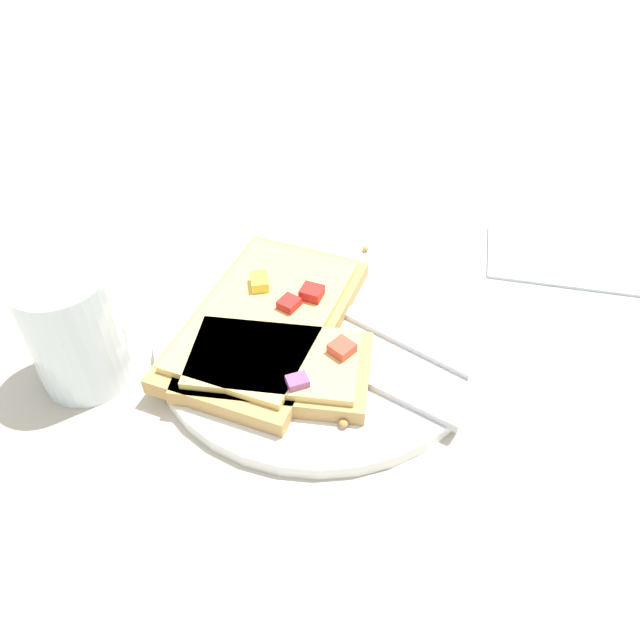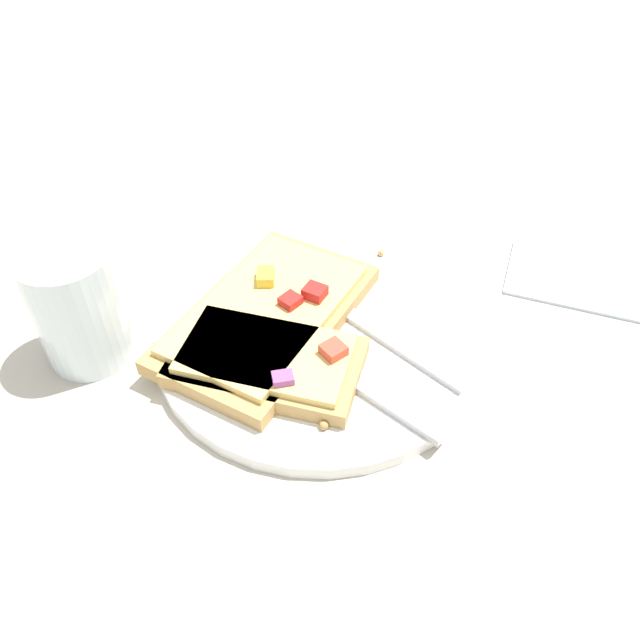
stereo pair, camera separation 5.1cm
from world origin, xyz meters
TOP-DOWN VIEW (x-y plane):
  - ground_plane at (0.00, 0.00)m, footprint 4.00×4.00m
  - plate at (0.00, 0.00)m, footprint 0.27×0.27m
  - fork at (-0.02, -0.02)m, footprint 0.19×0.10m
  - knife at (-0.04, 0.04)m, footprint 0.19×0.09m
  - pizza_slice_main at (0.04, 0.01)m, footprint 0.14×0.21m
  - pizza_slice_corner at (0.02, 0.06)m, footprint 0.15×0.09m
  - crumb_scatter at (-0.01, 0.02)m, footprint 0.08×0.21m
  - drinking_glass at (0.17, 0.08)m, footprint 0.07×0.07m
  - napkin at (-0.21, -0.15)m, footprint 0.14×0.08m

SIDE VIEW (x-z plane):
  - ground_plane at x=0.00m, z-range 0.00..0.00m
  - napkin at x=-0.21m, z-range 0.00..0.01m
  - plate at x=0.00m, z-range 0.00..0.01m
  - fork at x=-0.02m, z-range 0.01..0.02m
  - knife at x=-0.04m, z-range 0.01..0.02m
  - crumb_scatter at x=-0.01m, z-range 0.01..0.02m
  - pizza_slice_corner at x=0.02m, z-range 0.01..0.04m
  - pizza_slice_main at x=0.04m, z-range 0.01..0.04m
  - drinking_glass at x=0.17m, z-range 0.00..0.10m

